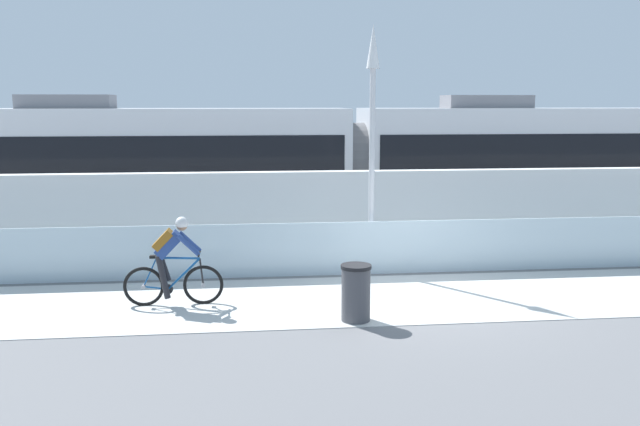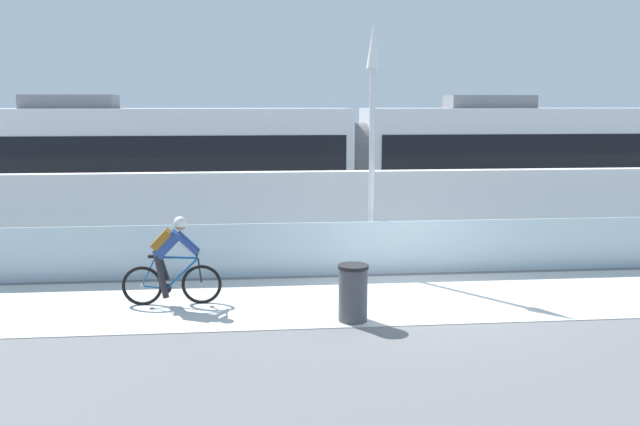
# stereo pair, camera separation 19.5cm
# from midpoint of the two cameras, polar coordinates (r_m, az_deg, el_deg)

# --- Properties ---
(ground_plane) EXTENTS (200.00, 200.00, 0.00)m
(ground_plane) POSITION_cam_midpoint_polar(r_m,az_deg,el_deg) (12.96, 8.85, -7.01)
(ground_plane) COLOR slate
(bike_path_deck) EXTENTS (32.00, 3.20, 0.01)m
(bike_path_deck) POSITION_cam_midpoint_polar(r_m,az_deg,el_deg) (12.96, 8.85, -6.98)
(bike_path_deck) COLOR beige
(bike_path_deck) RESTS_ON ground
(glass_parapet) EXTENTS (32.00, 0.05, 1.13)m
(glass_parapet) POSITION_cam_midpoint_polar(r_m,az_deg,el_deg) (14.57, 7.10, -2.87)
(glass_parapet) COLOR silver
(glass_parapet) RESTS_ON ground
(concrete_barrier_wall) EXTENTS (32.00, 0.36, 2.02)m
(concrete_barrier_wall) POSITION_cam_midpoint_polar(r_m,az_deg,el_deg) (16.22, 5.74, -0.01)
(concrete_barrier_wall) COLOR silver
(concrete_barrier_wall) RESTS_ON ground
(tram_rail_near) EXTENTS (32.00, 0.08, 0.01)m
(tram_rail_near) POSITION_cam_midpoint_polar(r_m,az_deg,el_deg) (18.80, 4.21, -1.84)
(tram_rail_near) COLOR #595654
(tram_rail_near) RESTS_ON ground
(tram_rail_far) EXTENTS (32.00, 0.08, 0.01)m
(tram_rail_far) POSITION_cam_midpoint_polar(r_m,az_deg,el_deg) (20.19, 3.52, -1.06)
(tram_rail_far) COLOR #595654
(tram_rail_far) RESTS_ON ground
(tram) EXTENTS (22.56, 2.54, 3.81)m
(tram) POSITION_cam_midpoint_polar(r_m,az_deg,el_deg) (19.20, 3.34, 4.10)
(tram) COLOR silver
(tram) RESTS_ON ground
(cyclist_on_bike) EXTENTS (1.77, 0.58, 1.61)m
(cyclist_on_bike) POSITION_cam_midpoint_polar(r_m,az_deg,el_deg) (12.44, -11.95, -3.98)
(cyclist_on_bike) COLOR black
(cyclist_on_bike) RESTS_ON ground
(lamp_post_antenna) EXTENTS (0.28, 0.28, 5.20)m
(lamp_post_antenna) POSITION_cam_midpoint_polar(r_m,az_deg,el_deg) (14.43, 4.79, 7.97)
(lamp_post_antenna) COLOR gray
(lamp_post_antenna) RESTS_ON ground
(trash_bin) EXTENTS (0.51, 0.51, 0.96)m
(trash_bin) POSITION_cam_midpoint_polar(r_m,az_deg,el_deg) (11.36, 3.27, -6.70)
(trash_bin) COLOR #47474C
(trash_bin) RESTS_ON ground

